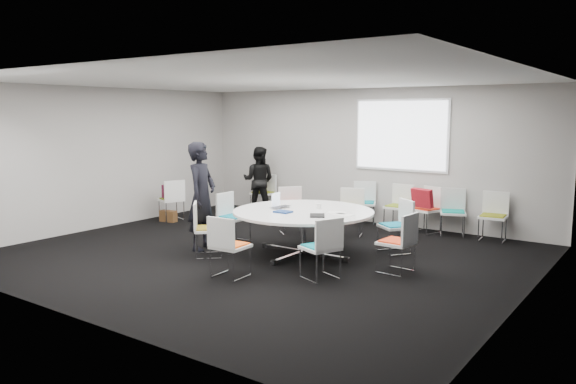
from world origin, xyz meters
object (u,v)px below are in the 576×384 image
Objects in this scene: laptop at (283,208)px; chair_back_d at (452,221)px; chair_spare_left at (172,208)px; chair_ring_f at (208,240)px; chair_ring_e at (234,227)px; chair_ring_b at (395,236)px; maroon_bag at (171,192)px; chair_back_b at (398,215)px; cup at (319,206)px; conference_table at (303,222)px; chair_ring_c at (350,221)px; chair_back_c at (426,218)px; chair_back_e at (493,226)px; chair_back_a at (364,211)px; chair_ring_a at (397,254)px; chair_person_back at (263,200)px; person_main at (202,196)px; person_back at (259,180)px; chair_ring_g at (230,258)px; chair_ring_h at (321,260)px; brown_bag at (168,216)px; chair_ring_d at (292,219)px.

chair_back_d is at bearing -23.19° from laptop.
chair_ring_f is at bearing -102.29° from chair_spare_left.
chair_ring_e is 1.00× the size of chair_spare_left.
chair_ring_b reaches higher than maroon_bag.
cup is at bearing 85.02° from chair_back_b.
conference_table is 2.58× the size of chair_ring_c.
chair_spare_left is at bearing -6.36° from chair_ring_c.
chair_back_c is 1.26m from chair_back_e.
chair_ring_f and chair_back_a have the same top height.
chair_ring_f is at bearing 33.36° from chair_back_d.
chair_ring_a and chair_person_back have the same top height.
chair_back_c is at bearing -5.83° from chair_back_e.
chair_ring_e is at bearing -18.23° from maroon_bag.
laptop reaches higher than conference_table.
chair_back_a is 1.86m from chair_back_d.
chair_back_c and chair_spare_left have the same top height.
chair_ring_a is 2.98m from chair_back_c.
cup is at bearing -76.96° from chair_spare_left.
cup is (-1.38, -2.53, 0.50)m from chair_back_d.
person_main is 2.82m from maroon_bag.
chair_ring_a is at bearing 126.75° from person_back.
conference_table is 2.58× the size of chair_person_back.
chair_ring_b is at bearing 114.45° from chair_back_b.
chair_ring_g is 0.48× the size of person_main.
chair_ring_b and chair_ring_h have the same top height.
person_main reaches higher than chair_ring_g.
chair_ring_f is 4.02m from person_back.
person_main is at bearing 116.86° from chair_person_back.
person_back is at bearing 64.05° from brown_bag.
person_main reaches higher than chair_back_e.
chair_ring_h is 2.44× the size of brown_bag.
chair_back_b is (-0.77, 1.82, 0.00)m from chair_ring_b.
person_back reaches higher than chair_ring_a.
conference_table is 1.78m from person_main.
chair_ring_f is at bearing 76.14° from chair_ring_b.
maroon_bag reaches higher than brown_bag.
chair_ring_g is at bearing 84.71° from chair_back_b.
chair_ring_a is at bearing 115.46° from chair_back_b.
chair_ring_d is 1.72m from chair_back_a.
laptop is (-1.88, -2.84, 0.47)m from chair_back_d.
chair_back_b reaches higher than maroon_bag.
chair_ring_f is 4.09m from chair_back_b.
conference_table is 25.26× the size of cup.
person_back is (-3.94, -0.21, 0.49)m from chair_back_c.
chair_back_d reaches higher than conference_table.
brown_bag is at bearing 71.12° from chair_person_back.
person_main is (1.35, -3.42, 0.63)m from chair_person_back.
chair_ring_b is 5.13m from chair_spare_left.
maroon_bag is (-2.36, 1.50, -0.29)m from person_main.
chair_ring_e is 1.00× the size of chair_back_e.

